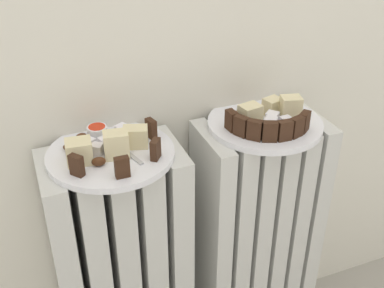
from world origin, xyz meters
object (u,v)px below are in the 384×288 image
at_px(plate_right, 265,124).
at_px(jam_bowl_left, 97,131).
at_px(radiator_left, 124,282).
at_px(fork, 124,150).
at_px(plate_left, 111,154).
at_px(radiator_right, 254,245).

distance_m(plate_right, jam_bowl_left, 0.35).
xyz_separation_m(radiator_left, fork, (0.02, -0.01, 0.35)).
xyz_separation_m(plate_left, fork, (0.02, -0.01, 0.01)).
height_order(jam_bowl_left, fork, jam_bowl_left).
xyz_separation_m(radiator_left, plate_right, (0.33, 0.00, 0.34)).
height_order(plate_left, fork, fork).
bearing_deg(fork, radiator_right, 1.27).
height_order(radiator_right, plate_left, plate_left).
distance_m(radiator_left, fork, 0.35).
bearing_deg(fork, jam_bowl_left, 117.91).
distance_m(plate_left, jam_bowl_left, 0.06).
bearing_deg(radiator_right, jam_bowl_left, 170.03).
bearing_deg(jam_bowl_left, radiator_right, -9.97).
bearing_deg(radiator_right, plate_right, 0.00).
relative_size(radiator_right, plate_right, 2.71).
relative_size(radiator_left, fork, 6.12).
height_order(radiator_left, fork, fork).
bearing_deg(radiator_left, plate_right, 0.00).
xyz_separation_m(radiator_right, plate_right, (0.00, 0.00, 0.34)).
bearing_deg(radiator_left, plate_left, 180.00).
bearing_deg(radiator_right, plate_left, 180.00).
distance_m(radiator_left, radiator_right, 0.33).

